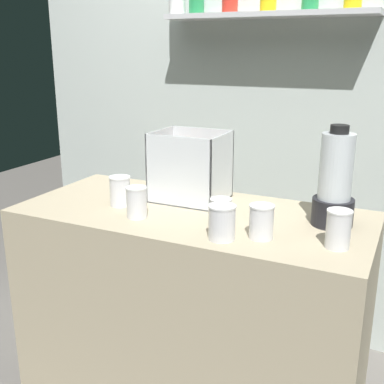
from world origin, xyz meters
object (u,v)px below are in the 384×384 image
Objects in this scene: juice_cup_mango_right at (222,225)px; juice_cup_mango_far_right at (261,224)px; juice_cup_orange_rightmost at (338,231)px; carrot_display_bin at (190,178)px; juice_cup_orange_far_left at (120,193)px; juice_cup_mango_left at (137,203)px; blender_pitcher at (335,185)px; juice_cup_orange_middle at (221,214)px.

juice_cup_mango_far_right is at bearing 29.33° from juice_cup_mango_right.
juice_cup_orange_rightmost is (0.37, 0.09, 0.00)m from juice_cup_mango_right.
carrot_display_bin reaches higher than juice_cup_orange_rightmost.
juice_cup_orange_rightmost reaches higher than juice_cup_orange_far_left.
carrot_display_bin is at bearing 129.07° from juice_cup_mango_right.
juice_cup_orange_rightmost reaches higher than juice_cup_mango_far_right.
juice_cup_mango_far_right is (0.49, 0.00, -0.00)m from juice_cup_mango_left.
juice_cup_orange_far_left is 1.03× the size of juice_cup_mango_far_right.
juice_cup_orange_middle is (-0.36, -0.20, -0.10)m from blender_pitcher.
juice_cup_orange_rightmost is at bearing -75.48° from blender_pitcher.
blender_pitcher is 2.88× the size of juice_cup_orange_rightmost.
blender_pitcher is at bearing -5.44° from carrot_display_bin.
juice_cup_orange_middle is 0.12m from juice_cup_mango_right.
juice_cup_orange_rightmost is (0.74, 0.03, 0.00)m from juice_cup_mango_left.
juice_cup_orange_far_left is 0.47m from juice_cup_orange_middle.
blender_pitcher is 0.85m from juice_cup_orange_far_left.
carrot_display_bin is 0.36m from juice_cup_orange_middle.
juice_cup_orange_rightmost is (0.25, 0.03, 0.00)m from juice_cup_mango_far_right.
juice_cup_orange_middle is at bearing 7.24° from juice_cup_mango_left.
carrot_display_bin is 0.61m from blender_pitcher.
blender_pitcher reaches higher than juice_cup_orange_middle.
juice_cup_mango_right is 1.02× the size of juice_cup_mango_far_right.
juice_cup_mango_far_right is at bearing -35.75° from carrot_display_bin.
juice_cup_orange_far_left is 1.01× the size of juice_cup_mango_right.
juice_cup_orange_far_left is at bearing 175.51° from juice_cup_orange_rightmost.
blender_pitcher is 3.06× the size of juice_cup_mango_right.
juice_cup_mango_far_right is (0.12, 0.07, 0.00)m from juice_cup_mango_right.
juice_cup_mango_far_right is (0.63, -0.10, 0.00)m from juice_cup_orange_far_left.
juice_cup_mango_left reaches higher than juice_cup_mango_far_right.
juice_cup_orange_rightmost is at bearing -4.49° from juice_cup_orange_far_left.
juice_cup_orange_middle is at bearing -46.01° from carrot_display_bin.
juice_cup_mango_left is 0.38m from juice_cup_mango_right.
blender_pitcher is 3.02× the size of juice_cup_orange_far_left.
juice_cup_orange_far_left is 0.54m from juice_cup_mango_right.
juice_cup_orange_middle is at bearing 178.16° from juice_cup_orange_rightmost.
juice_cup_orange_rightmost reaches higher than juice_cup_orange_middle.
carrot_display_bin is at bearing 144.25° from juice_cup_mango_far_right.
juice_cup_mango_right is (0.05, -0.11, 0.00)m from juice_cup_orange_middle.
blender_pitcher reaches higher than juice_cup_mango_left.
juice_cup_mango_left is 0.94× the size of juice_cup_orange_rightmost.
juice_cup_orange_far_left is (-0.83, -0.14, -0.10)m from blender_pitcher.
juice_cup_orange_far_left is 0.64m from juice_cup_mango_far_right.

